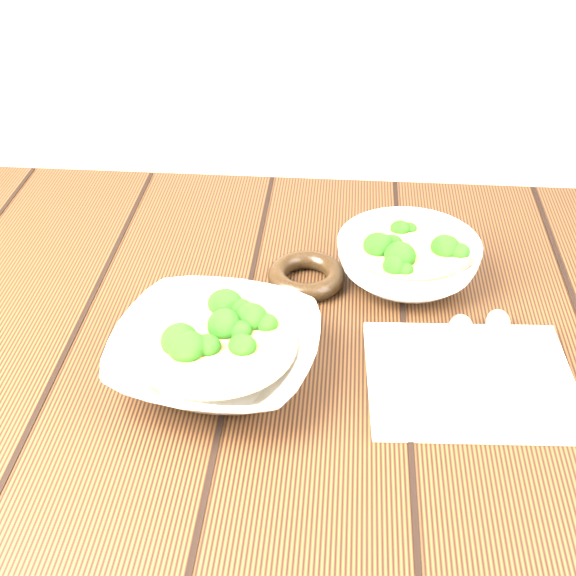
{
  "coord_description": "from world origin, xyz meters",
  "views": [
    {
      "loc": [
        0.1,
        -0.77,
        1.36
      ],
      "look_at": [
        0.04,
        0.02,
        0.8
      ],
      "focal_mm": 50.0,
      "sensor_mm": 36.0,
      "label": 1
    }
  ],
  "objects_px": {
    "soup_bowl_back": "(408,260)",
    "trivet": "(306,276)",
    "table": "(259,399)",
    "soup_bowl_front": "(216,353)",
    "napkin": "(470,379)"
  },
  "relations": [
    {
      "from": "table",
      "to": "soup_bowl_back",
      "type": "xyz_separation_m",
      "value": [
        0.19,
        0.12,
        0.15
      ]
    },
    {
      "from": "soup_bowl_front",
      "to": "trivet",
      "type": "distance_m",
      "value": 0.21
    },
    {
      "from": "soup_bowl_front",
      "to": "trivet",
      "type": "relative_size",
      "value": 2.53
    },
    {
      "from": "soup_bowl_front",
      "to": "napkin",
      "type": "bearing_deg",
      "value": 1.35
    },
    {
      "from": "soup_bowl_back",
      "to": "soup_bowl_front",
      "type": "bearing_deg",
      "value": -136.8
    },
    {
      "from": "soup_bowl_back",
      "to": "trivet",
      "type": "relative_size",
      "value": 2.22
    },
    {
      "from": "table",
      "to": "soup_bowl_back",
      "type": "relative_size",
      "value": 5.28
    },
    {
      "from": "table",
      "to": "trivet",
      "type": "distance_m",
      "value": 0.17
    },
    {
      "from": "soup_bowl_back",
      "to": "napkin",
      "type": "bearing_deg",
      "value": -72.69
    },
    {
      "from": "soup_bowl_back",
      "to": "trivet",
      "type": "bearing_deg",
      "value": -170.99
    },
    {
      "from": "soup_bowl_back",
      "to": "trivet",
      "type": "distance_m",
      "value": 0.13
    },
    {
      "from": "soup_bowl_front",
      "to": "napkin",
      "type": "relative_size",
      "value": 1.14
    },
    {
      "from": "table",
      "to": "soup_bowl_back",
      "type": "distance_m",
      "value": 0.27
    },
    {
      "from": "soup_bowl_back",
      "to": "napkin",
      "type": "height_order",
      "value": "soup_bowl_back"
    },
    {
      "from": "table",
      "to": "napkin",
      "type": "distance_m",
      "value": 0.29
    }
  ]
}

